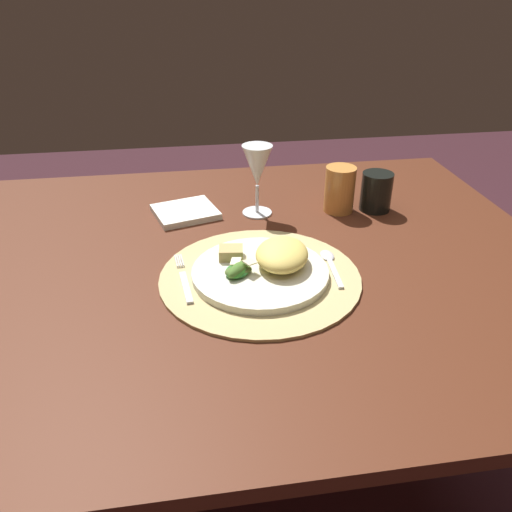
{
  "coord_description": "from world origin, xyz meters",
  "views": [
    {
      "loc": [
        -0.07,
        -0.88,
        1.23
      ],
      "look_at": [
        0.06,
        -0.03,
        0.73
      ],
      "focal_mm": 35.84,
      "sensor_mm": 36.0,
      "label": 1
    }
  ],
  "objects_px": {
    "dark_tumbler": "(376,192)",
    "dinner_plate": "(260,272)",
    "spoon": "(330,262)",
    "dining_table": "(225,315)",
    "napkin": "(185,212)",
    "wine_glass": "(257,168)",
    "fork": "(184,280)",
    "amber_tumbler": "(340,189)"
  },
  "relations": [
    {
      "from": "wine_glass",
      "to": "amber_tumbler",
      "type": "distance_m",
      "value": 0.2
    },
    {
      "from": "dark_tumbler",
      "to": "napkin",
      "type": "bearing_deg",
      "value": 175.24
    },
    {
      "from": "dining_table",
      "to": "amber_tumbler",
      "type": "height_order",
      "value": "amber_tumbler"
    },
    {
      "from": "dinner_plate",
      "to": "dark_tumbler",
      "type": "xyz_separation_m",
      "value": [
        0.32,
        0.26,
        0.03
      ]
    },
    {
      "from": "dark_tumbler",
      "to": "dinner_plate",
      "type": "bearing_deg",
      "value": -140.4
    },
    {
      "from": "dark_tumbler",
      "to": "wine_glass",
      "type": "bearing_deg",
      "value": 176.02
    },
    {
      "from": "spoon",
      "to": "amber_tumbler",
      "type": "xyz_separation_m",
      "value": [
        0.09,
        0.25,
        0.05
      ]
    },
    {
      "from": "spoon",
      "to": "dining_table",
      "type": "bearing_deg",
      "value": 165.15
    },
    {
      "from": "dining_table",
      "to": "napkin",
      "type": "distance_m",
      "value": 0.27
    },
    {
      "from": "amber_tumbler",
      "to": "napkin",
      "type": "bearing_deg",
      "value": 175.31
    },
    {
      "from": "fork",
      "to": "wine_glass",
      "type": "xyz_separation_m",
      "value": [
        0.18,
        0.28,
        0.1
      ]
    },
    {
      "from": "dining_table",
      "to": "amber_tumbler",
      "type": "bearing_deg",
      "value": 33.05
    },
    {
      "from": "napkin",
      "to": "amber_tumbler",
      "type": "height_order",
      "value": "amber_tumbler"
    },
    {
      "from": "dinner_plate",
      "to": "napkin",
      "type": "height_order",
      "value": "dinner_plate"
    },
    {
      "from": "amber_tumbler",
      "to": "dark_tumbler",
      "type": "xyz_separation_m",
      "value": [
        0.09,
        -0.01,
        -0.01
      ]
    },
    {
      "from": "fork",
      "to": "dark_tumbler",
      "type": "xyz_separation_m",
      "value": [
        0.46,
        0.26,
        0.04
      ]
    },
    {
      "from": "fork",
      "to": "amber_tumbler",
      "type": "height_order",
      "value": "amber_tumbler"
    },
    {
      "from": "dining_table",
      "to": "napkin",
      "type": "xyz_separation_m",
      "value": [
        -0.07,
        0.22,
        0.14
      ]
    },
    {
      "from": "napkin",
      "to": "dark_tumbler",
      "type": "xyz_separation_m",
      "value": [
        0.45,
        -0.04,
        0.04
      ]
    },
    {
      "from": "spoon",
      "to": "napkin",
      "type": "height_order",
      "value": "napkin"
    },
    {
      "from": "dining_table",
      "to": "fork",
      "type": "xyz_separation_m",
      "value": [
        -0.08,
        -0.08,
        0.15
      ]
    },
    {
      "from": "fork",
      "to": "spoon",
      "type": "xyz_separation_m",
      "value": [
        0.28,
        0.02,
        -0.0
      ]
    },
    {
      "from": "spoon",
      "to": "wine_glass",
      "type": "bearing_deg",
      "value": 111.92
    },
    {
      "from": "wine_glass",
      "to": "dinner_plate",
      "type": "bearing_deg",
      "value": -97.71
    },
    {
      "from": "fork",
      "to": "spoon",
      "type": "height_order",
      "value": "spoon"
    },
    {
      "from": "dinner_plate",
      "to": "spoon",
      "type": "relative_size",
      "value": 1.82
    },
    {
      "from": "wine_glass",
      "to": "amber_tumbler",
      "type": "relative_size",
      "value": 1.53
    },
    {
      "from": "dining_table",
      "to": "wine_glass",
      "type": "bearing_deg",
      "value": 63.63
    },
    {
      "from": "amber_tumbler",
      "to": "fork",
      "type": "bearing_deg",
      "value": -144.11
    },
    {
      "from": "dinner_plate",
      "to": "wine_glass",
      "type": "height_order",
      "value": "wine_glass"
    },
    {
      "from": "napkin",
      "to": "wine_glass",
      "type": "xyz_separation_m",
      "value": [
        0.17,
        -0.02,
        0.1
      ]
    },
    {
      "from": "wine_glass",
      "to": "dark_tumbler",
      "type": "xyz_separation_m",
      "value": [
        0.28,
        -0.02,
        -0.07
      ]
    },
    {
      "from": "dining_table",
      "to": "dark_tumbler",
      "type": "distance_m",
      "value": 0.46
    },
    {
      "from": "spoon",
      "to": "wine_glass",
      "type": "relative_size",
      "value": 0.85
    },
    {
      "from": "dining_table",
      "to": "napkin",
      "type": "relative_size",
      "value": 9.97
    },
    {
      "from": "dinner_plate",
      "to": "fork",
      "type": "bearing_deg",
      "value": 178.97
    },
    {
      "from": "fork",
      "to": "napkin",
      "type": "bearing_deg",
      "value": 87.75
    },
    {
      "from": "fork",
      "to": "dark_tumbler",
      "type": "bearing_deg",
      "value": 29.63
    },
    {
      "from": "dining_table",
      "to": "dinner_plate",
      "type": "xyz_separation_m",
      "value": [
        0.06,
        -0.08,
        0.15
      ]
    },
    {
      "from": "spoon",
      "to": "napkin",
      "type": "xyz_separation_m",
      "value": [
        -0.27,
        0.28,
        -0.0
      ]
    },
    {
      "from": "wine_glass",
      "to": "amber_tumbler",
      "type": "height_order",
      "value": "wine_glass"
    },
    {
      "from": "fork",
      "to": "dining_table",
      "type": "bearing_deg",
      "value": 44.92
    }
  ]
}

